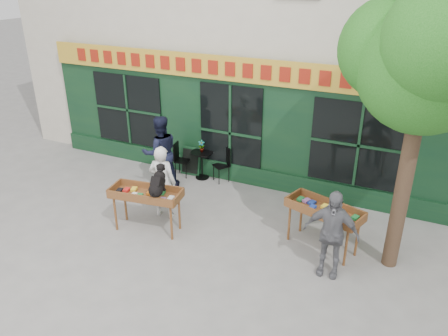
{
  "coord_description": "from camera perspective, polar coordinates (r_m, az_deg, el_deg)",
  "views": [
    {
      "loc": [
        4.36,
        -7.33,
        5.2
      ],
      "look_at": [
        0.67,
        0.5,
        1.24
      ],
      "focal_mm": 35.0,
      "sensor_mm": 36.0,
      "label": 1
    }
  ],
  "objects": [
    {
      "name": "man_right",
      "position": [
        8.18,
        13.79,
        -8.3
      ],
      "size": [
        1.02,
        0.46,
        1.71
      ],
      "primitive_type": "imported",
      "rotation": [
        0.0,
        0.0,
        0.04
      ],
      "color": "#5D5D62",
      "rests_on": "ground"
    },
    {
      "name": "book_cart_center",
      "position": [
        9.39,
        -10.15,
        -3.61
      ],
      "size": [
        1.57,
        0.83,
        0.99
      ],
      "rotation": [
        0.0,
        0.0,
        0.15
      ],
      "color": "brown",
      "rests_on": "ground"
    },
    {
      "name": "ground",
      "position": [
        9.99,
        -4.74,
        -6.88
      ],
      "size": [
        80.0,
        80.0,
        0.0
      ],
      "primitive_type": "plane",
      "color": "slate",
      "rests_on": "ground"
    },
    {
      "name": "bistro_chair_left",
      "position": [
        11.9,
        -5.89,
        1.49
      ],
      "size": [
        0.42,
        0.42,
        0.95
      ],
      "rotation": [
        0.0,
        0.0,
        1.74
      ],
      "color": "black",
      "rests_on": "ground"
    },
    {
      "name": "bistro_chair_right",
      "position": [
        11.54,
        0.01,
        0.89
      ],
      "size": [
        0.5,
        0.51,
        0.95
      ],
      "rotation": [
        0.0,
        0.0,
        -0.62
      ],
      "color": "black",
      "rests_on": "ground"
    },
    {
      "name": "man_left",
      "position": [
        11.16,
        -8.3,
        2.02
      ],
      "size": [
        1.18,
        1.18,
        1.93
      ],
      "primitive_type": "imported",
      "rotation": [
        0.0,
        0.0,
        3.92
      ],
      "color": "black",
      "rests_on": "ground"
    },
    {
      "name": "chalkboard",
      "position": [
        12.0,
        -4.4,
        0.93
      ],
      "size": [
        0.57,
        0.22,
        0.79
      ],
      "rotation": [
        0.0,
        0.0,
        0.06
      ],
      "color": "black",
      "rests_on": "ground"
    },
    {
      "name": "book_cart_right",
      "position": [
        8.87,
        12.95,
        -5.66
      ],
      "size": [
        1.62,
        1.05,
        0.99
      ],
      "rotation": [
        0.0,
        0.0,
        -0.31
      ],
      "color": "brown",
      "rests_on": "ground"
    },
    {
      "name": "dog",
      "position": [
        8.96,
        -8.71,
        -1.58
      ],
      "size": [
        0.42,
        0.64,
        0.6
      ],
      "primitive_type": null,
      "rotation": [
        0.0,
        0.0,
        0.15
      ],
      "color": "black",
      "rests_on": "book_cart_center"
    },
    {
      "name": "potted_plant",
      "position": [
        11.55,
        -2.95,
        2.86
      ],
      "size": [
        0.21,
        0.18,
        0.33
      ],
      "primitive_type": "imported",
      "rotation": [
        0.0,
        0.0,
        0.43
      ],
      "color": "gray",
      "rests_on": "bistro_table"
    },
    {
      "name": "woman",
      "position": [
        9.85,
        -8.03,
        -1.83
      ],
      "size": [
        0.68,
        0.5,
        1.72
      ],
      "primitive_type": "imported",
      "rotation": [
        0.0,
        0.0,
        3.29
      ],
      "color": "silver",
      "rests_on": "ground"
    },
    {
      "name": "bistro_table",
      "position": [
        11.7,
        -2.91,
        1.11
      ],
      "size": [
        0.6,
        0.6,
        0.76
      ],
      "color": "black",
      "rests_on": "ground"
    },
    {
      "name": "street_tree",
      "position": [
        7.76,
        25.65,
        14.2
      ],
      "size": [
        3.05,
        2.9,
        5.6
      ],
      "color": "#382619",
      "rests_on": "ground"
    }
  ]
}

